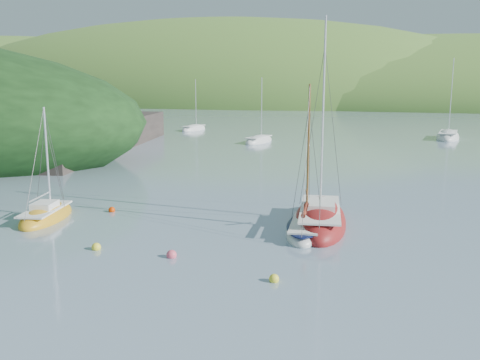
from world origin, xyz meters
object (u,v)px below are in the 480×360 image
(sailboat_yellow, at_px, (46,216))
(daysailer_white, at_px, (305,229))
(distant_sloop_c, at_px, (194,129))
(distant_sloop_a, at_px, (259,141))
(distant_sloop_b, at_px, (448,137))
(sloop_red, at_px, (320,221))

(sailboat_yellow, bearing_deg, daysailer_white, -5.44)
(daysailer_white, relative_size, distant_sloop_c, 1.00)
(sailboat_yellow, xyz_separation_m, distant_sloop_a, (2.38, 41.42, -0.01))
(sailboat_yellow, xyz_separation_m, distant_sloop_b, (26.77, 53.42, 0.02))
(sloop_red, distance_m, distant_sloop_b, 50.81)
(sloop_red, xyz_separation_m, distant_sloop_c, (-28.43, 50.37, -0.08))
(distant_sloop_b, relative_size, distant_sloop_c, 1.37)
(sloop_red, bearing_deg, distant_sloop_c, 111.31)
(sloop_red, bearing_deg, distant_sloop_a, 102.22)
(sloop_red, bearing_deg, distant_sloop_b, 70.07)
(sloop_red, bearing_deg, daysailer_white, -113.68)
(distant_sloop_a, relative_size, distant_sloop_b, 0.76)
(daysailer_white, height_order, distant_sloop_b, distant_sloop_b)
(distant_sloop_a, bearing_deg, sloop_red, -58.99)
(sloop_red, xyz_separation_m, sailboat_yellow, (-16.38, -3.68, -0.06))
(daysailer_white, relative_size, sloop_red, 0.67)
(daysailer_white, height_order, sloop_red, sloop_red)
(distant_sloop_a, bearing_deg, distant_sloop_c, 149.48)
(sailboat_yellow, relative_size, distant_sloop_b, 0.62)
(sailboat_yellow, distance_m, distant_sloop_c, 55.38)
(sailboat_yellow, height_order, distant_sloop_c, distant_sloop_c)
(distant_sloop_a, distance_m, distant_sloop_c, 19.18)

